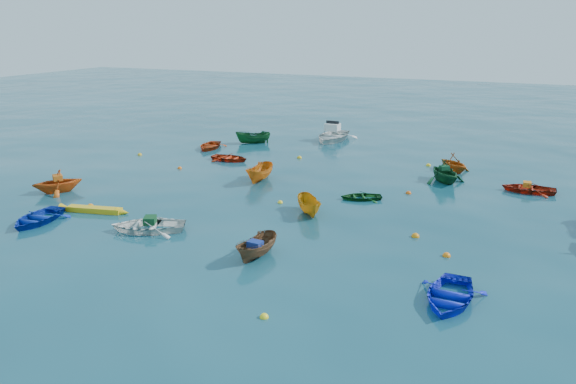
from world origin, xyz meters
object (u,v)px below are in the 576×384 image
at_px(dinghy_white_near, 149,231).
at_px(motorboat_white, 332,140).
at_px(dinghy_blue_sw, 38,222).
at_px(dinghy_blue_se, 449,302).
at_px(kayak_yellow, 95,212).

relative_size(dinghy_white_near, motorboat_white, 0.73).
bearing_deg(dinghy_blue_sw, dinghy_white_near, 4.32).
height_order(dinghy_blue_se, kayak_yellow, dinghy_blue_se).
distance_m(dinghy_white_near, motorboat_white, 24.58).
bearing_deg(kayak_yellow, motorboat_white, -25.09).
bearing_deg(motorboat_white, dinghy_blue_se, -60.83).
distance_m(dinghy_blue_se, motorboat_white, 29.55).
height_order(dinghy_white_near, kayak_yellow, dinghy_white_near).
xyz_separation_m(dinghy_blue_se, kayak_yellow, (-19.13, 2.69, 0.00)).
relative_size(dinghy_blue_sw, dinghy_white_near, 0.93).
height_order(dinghy_blue_sw, dinghy_white_near, dinghy_white_near).
relative_size(dinghy_blue_sw, kayak_yellow, 0.89).
xyz_separation_m(kayak_yellow, motorboat_white, (5.34, 23.44, 0.00)).
xyz_separation_m(dinghy_white_near, kayak_yellow, (-4.43, 1.12, 0.00)).
height_order(kayak_yellow, motorboat_white, motorboat_white).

